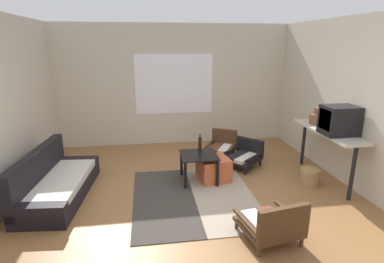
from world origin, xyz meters
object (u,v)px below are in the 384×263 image
(couch, at_px, (56,183))
(crt_television, at_px, (339,120))
(console_shelf, at_px, (327,136))
(clay_vase, at_px, (316,118))
(armchair_corner, at_px, (244,155))
(armchair_by_window, at_px, (222,146))
(glass_bottle, at_px, (200,144))
(wicker_basket, at_px, (309,177))
(armchair_striped_foreground, at_px, (273,224))
(coffee_table, at_px, (199,160))
(ottoman_orange, at_px, (213,169))

(couch, height_order, crt_television, crt_television)
(console_shelf, bearing_deg, clay_vase, 90.00)
(armchair_corner, bearing_deg, armchair_by_window, 122.06)
(crt_television, height_order, glass_bottle, crt_television)
(console_shelf, height_order, wicker_basket, console_shelf)
(couch, xyz_separation_m, armchair_striped_foreground, (2.82, -1.55, 0.02))
(coffee_table, relative_size, wicker_basket, 1.97)
(couch, bearing_deg, crt_television, -3.75)
(armchair_corner, height_order, clay_vase, clay_vase)
(coffee_table, distance_m, crt_television, 2.31)
(armchair_striped_foreground, distance_m, crt_television, 2.19)
(armchair_corner, relative_size, wicker_basket, 2.76)
(coffee_table, height_order, wicker_basket, coffee_table)
(clay_vase, bearing_deg, glass_bottle, 179.12)
(ottoman_orange, bearing_deg, armchair_by_window, 68.43)
(coffee_table, bearing_deg, console_shelf, -7.15)
(armchair_corner, bearing_deg, ottoman_orange, -143.84)
(ottoman_orange, distance_m, console_shelf, 1.98)
(armchair_striped_foreground, height_order, armchair_corner, armchair_striped_foreground)
(armchair_striped_foreground, bearing_deg, wicker_basket, 48.05)
(console_shelf, bearing_deg, armchair_corner, 145.30)
(armchair_striped_foreground, distance_m, armchair_corner, 2.35)
(armchair_by_window, distance_m, ottoman_orange, 1.10)
(armchair_striped_foreground, xyz_separation_m, armchair_corner, (0.40, 2.32, -0.02))
(coffee_table, height_order, crt_television, crt_television)
(armchair_corner, bearing_deg, console_shelf, -34.70)
(armchair_by_window, xyz_separation_m, crt_television, (1.46, -1.55, 0.86))
(coffee_table, distance_m, clay_vase, 2.22)
(glass_bottle, bearing_deg, couch, -170.31)
(crt_television, xyz_separation_m, glass_bottle, (-2.08, 0.68, -0.51))
(coffee_table, relative_size, armchair_striped_foreground, 0.83)
(couch, distance_m, console_shelf, 4.42)
(armchair_striped_foreground, xyz_separation_m, console_shelf, (1.56, 1.52, 0.56))
(console_shelf, relative_size, clay_vase, 5.42)
(ottoman_orange, bearing_deg, console_shelf, -8.43)
(armchair_corner, height_order, console_shelf, console_shelf)
(couch, height_order, console_shelf, console_shelf)
(couch, distance_m, coffee_table, 2.27)
(wicker_basket, bearing_deg, armchair_by_window, 128.11)
(ottoman_orange, relative_size, glass_bottle, 1.63)
(armchair_corner, xyz_separation_m, glass_bottle, (-0.93, -0.38, 0.39))
(armchair_corner, xyz_separation_m, ottoman_orange, (-0.71, -0.52, -0.02))
(coffee_table, distance_m, armchair_corner, 1.12)
(armchair_striped_foreground, bearing_deg, couch, 151.25)
(wicker_basket, bearing_deg, coffee_table, 166.88)
(console_shelf, height_order, glass_bottle, console_shelf)
(armchair_striped_foreground, distance_m, ottoman_orange, 1.82)
(coffee_table, distance_m, armchair_by_window, 1.23)
(armchair_striped_foreground, distance_m, glass_bottle, 2.04)
(armchair_corner, height_order, crt_television, crt_television)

